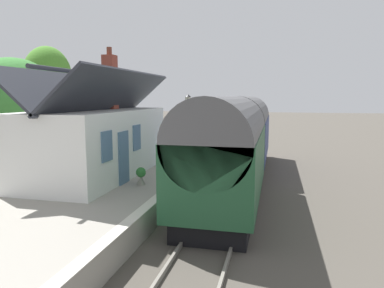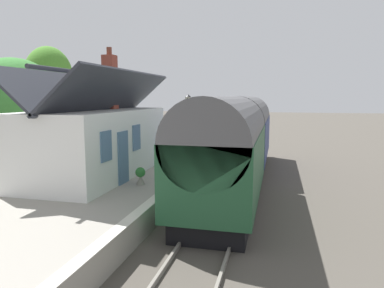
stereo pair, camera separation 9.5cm
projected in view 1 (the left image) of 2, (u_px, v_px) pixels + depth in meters
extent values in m
plane|color=#4C473F|center=(224.00, 174.00, 19.90)|extent=(160.00, 160.00, 0.00)
cube|color=gray|center=(154.00, 163.00, 20.80)|extent=(32.00, 6.38, 0.84)
cube|color=beige|center=(204.00, 158.00, 20.05)|extent=(32.00, 0.36, 0.02)
cube|color=gray|center=(254.00, 174.00, 19.52)|extent=(52.00, 0.08, 0.14)
cube|color=gray|center=(228.00, 173.00, 19.85)|extent=(52.00, 0.08, 0.14)
cube|color=black|center=(244.00, 161.00, 21.75)|extent=(7.70, 2.29, 0.70)
cube|color=navy|center=(245.00, 137.00, 21.55)|extent=(8.37, 2.70, 2.30)
cylinder|color=#515154|center=(245.00, 118.00, 21.40)|extent=(8.37, 2.65, 2.65)
cube|color=black|center=(222.00, 132.00, 21.82)|extent=(7.12, 0.03, 0.80)
cylinder|color=black|center=(247.00, 155.00, 24.17)|extent=(0.70, 2.16, 0.70)
cylinder|color=black|center=(240.00, 170.00, 19.33)|extent=(0.70, 2.16, 0.70)
cube|color=black|center=(250.00, 125.00, 25.55)|extent=(0.04, 2.16, 0.90)
cylinder|color=#F2EDCC|center=(250.00, 139.00, 25.70)|extent=(0.06, 0.24, 0.24)
cube|color=red|center=(249.00, 145.00, 25.80)|extent=(0.16, 2.56, 0.24)
cube|color=black|center=(224.00, 201.00, 13.48)|extent=(7.16, 2.29, 0.70)
cube|color=#1E4C2D|center=(224.00, 163.00, 13.28)|extent=(7.78, 2.70, 2.30)
cylinder|color=#515154|center=(225.00, 132.00, 13.12)|extent=(7.78, 2.65, 2.65)
cube|color=black|center=(189.00, 154.00, 13.55)|extent=(6.62, 0.03, 0.80)
cylinder|color=black|center=(232.00, 186.00, 15.73)|extent=(0.70, 2.16, 0.70)
cylinder|color=black|center=(213.00, 222.00, 11.23)|extent=(0.70, 2.16, 0.70)
cube|color=white|center=(97.00, 143.00, 15.59)|extent=(7.99, 3.53, 2.87)
cube|color=#2D3038|center=(114.00, 92.00, 15.09)|extent=(8.49, 2.02, 1.78)
cube|color=#2D3038|center=(77.00, 92.00, 15.50)|extent=(8.49, 2.02, 1.78)
cylinder|color=#2D3038|center=(95.00, 74.00, 15.19)|extent=(8.49, 0.16, 0.16)
cube|color=brown|center=(110.00, 82.00, 16.62)|extent=(0.56, 0.56, 2.50)
cylinder|color=brown|center=(109.00, 51.00, 16.43)|extent=(0.24, 0.24, 0.36)
cube|color=slate|center=(124.00, 158.00, 14.08)|extent=(0.90, 0.06, 2.10)
cube|color=slate|center=(107.00, 146.00, 12.64)|extent=(0.80, 0.05, 1.10)
cube|color=slate|center=(137.00, 137.00, 15.34)|extent=(0.80, 0.05, 1.10)
cube|color=teal|center=(203.00, 133.00, 29.47)|extent=(1.40, 0.42, 0.06)
cube|color=teal|center=(205.00, 130.00, 29.40)|extent=(1.40, 0.12, 0.40)
cube|color=black|center=(202.00, 136.00, 28.96)|extent=(0.06, 0.36, 0.44)
cube|color=black|center=(205.00, 135.00, 30.04)|extent=(0.06, 0.36, 0.44)
cube|color=teal|center=(199.00, 136.00, 27.47)|extent=(1.42, 0.46, 0.06)
cube|color=teal|center=(201.00, 133.00, 27.40)|extent=(1.40, 0.17, 0.40)
cube|color=black|center=(197.00, 139.00, 26.95)|extent=(0.08, 0.36, 0.44)
cube|color=black|center=(200.00, 138.00, 28.04)|extent=(0.08, 0.36, 0.44)
cube|color=teal|center=(190.00, 140.00, 24.47)|extent=(1.40, 0.41, 0.06)
cube|color=teal|center=(193.00, 137.00, 24.40)|extent=(1.40, 0.12, 0.40)
cube|color=black|center=(188.00, 145.00, 23.96)|extent=(0.06, 0.36, 0.44)
cube|color=black|center=(192.00, 143.00, 25.04)|extent=(0.06, 0.36, 0.44)
cube|color=teal|center=(171.00, 149.00, 20.60)|extent=(1.41, 0.43, 0.06)
cube|color=teal|center=(174.00, 145.00, 20.52)|extent=(1.40, 0.13, 0.40)
cube|color=black|center=(168.00, 154.00, 20.09)|extent=(0.07, 0.36, 0.44)
cube|color=black|center=(174.00, 151.00, 21.16)|extent=(0.07, 0.36, 0.44)
cube|color=teal|center=(186.00, 152.00, 21.11)|extent=(0.90, 0.32, 0.32)
ellipsoid|color=#4C8C2D|center=(186.00, 148.00, 21.08)|extent=(0.81, 0.29, 0.29)
cylinder|color=#9E5138|center=(196.00, 135.00, 30.06)|extent=(0.45, 0.45, 0.37)
ellipsoid|color=#4C8C2D|center=(196.00, 131.00, 30.02)|extent=(0.46, 0.46, 0.39)
cylinder|color=black|center=(181.00, 148.00, 22.83)|extent=(0.49, 0.49, 0.35)
ellipsoid|color=olive|center=(181.00, 141.00, 22.77)|extent=(0.72, 0.72, 0.71)
cone|color=gray|center=(141.00, 180.00, 14.01)|extent=(0.36, 0.36, 0.36)
cylinder|color=gray|center=(141.00, 184.00, 14.03)|extent=(0.20, 0.20, 0.06)
ellipsoid|color=#2D7233|center=(141.00, 172.00, 13.97)|extent=(0.39, 0.39, 0.40)
cone|color=#F0555C|center=(141.00, 169.00, 13.95)|extent=(0.09, 0.09, 0.16)
cylinder|color=#9E5138|center=(186.00, 133.00, 32.11)|extent=(0.52, 0.52, 0.39)
ellipsoid|color=#2D7233|center=(186.00, 128.00, 32.05)|extent=(0.71, 0.71, 0.58)
cone|color=#CA2C76|center=(186.00, 125.00, 32.02)|extent=(0.13, 0.13, 0.28)
cylinder|color=black|center=(188.00, 132.00, 18.72)|extent=(0.10, 0.10, 3.15)
cylinder|color=black|center=(188.00, 105.00, 18.53)|extent=(0.05, 0.50, 0.05)
cube|color=beige|center=(188.00, 100.00, 18.49)|extent=(0.24, 0.24, 0.32)
cone|color=black|center=(188.00, 96.00, 18.46)|extent=(0.32, 0.32, 0.14)
cylinder|color=black|center=(207.00, 137.00, 25.47)|extent=(0.06, 0.06, 1.10)
cylinder|color=black|center=(209.00, 136.00, 26.05)|extent=(0.06, 0.06, 1.10)
cube|color=maroon|center=(208.00, 126.00, 25.66)|extent=(0.90, 0.06, 0.44)
cube|color=black|center=(208.00, 126.00, 25.66)|extent=(0.96, 0.03, 0.50)
cylinder|color=#4C3828|center=(50.00, 120.00, 32.02)|extent=(0.37, 0.37, 4.31)
ellipsoid|color=#4C8C2D|center=(48.00, 76.00, 31.49)|extent=(4.02, 4.18, 5.17)
cylinder|color=#4C3828|center=(17.00, 152.00, 18.59)|extent=(0.36, 0.36, 2.84)
ellipsoid|color=#3D8438|center=(13.00, 97.00, 18.21)|extent=(4.38, 4.79, 4.03)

